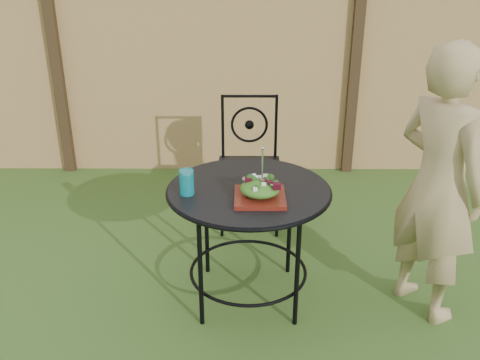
{
  "coord_description": "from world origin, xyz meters",
  "views": [
    {
      "loc": [
        0.32,
        -2.5,
        1.98
      ],
      "look_at": [
        0.31,
        0.24,
        0.75
      ],
      "focal_mm": 40.0,
      "sensor_mm": 36.0,
      "label": 1
    }
  ],
  "objects_px": {
    "diner": "(438,186)",
    "salad_plate": "(260,197)",
    "patio_table": "(249,210)",
    "patio_chair": "(249,159)"
  },
  "relations": [
    {
      "from": "salad_plate",
      "to": "diner",
      "type": "bearing_deg",
      "value": 3.9
    },
    {
      "from": "diner",
      "to": "patio_chair",
      "type": "bearing_deg",
      "value": 13.55
    },
    {
      "from": "patio_table",
      "to": "patio_chair",
      "type": "height_order",
      "value": "patio_chair"
    },
    {
      "from": "salad_plate",
      "to": "patio_table",
      "type": "bearing_deg",
      "value": 111.95
    },
    {
      "from": "patio_chair",
      "to": "diner",
      "type": "bearing_deg",
      "value": -46.4
    },
    {
      "from": "diner",
      "to": "salad_plate",
      "type": "height_order",
      "value": "diner"
    },
    {
      "from": "patio_chair",
      "to": "salad_plate",
      "type": "relative_size",
      "value": 3.52
    },
    {
      "from": "patio_table",
      "to": "diner",
      "type": "xyz_separation_m",
      "value": [
        1.02,
        -0.08,
        0.19
      ]
    },
    {
      "from": "patio_table",
      "to": "patio_chair",
      "type": "bearing_deg",
      "value": 89.09
    },
    {
      "from": "diner",
      "to": "salad_plate",
      "type": "distance_m",
      "value": 0.96
    }
  ]
}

